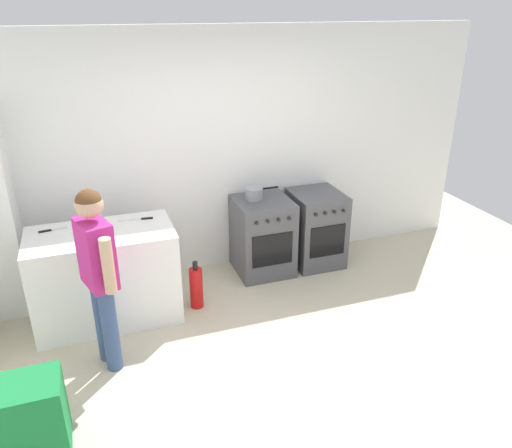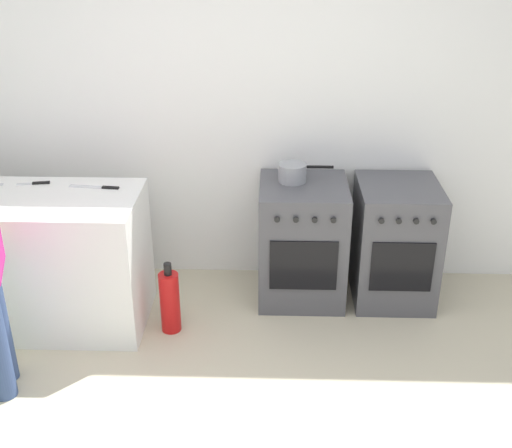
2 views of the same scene
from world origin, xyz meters
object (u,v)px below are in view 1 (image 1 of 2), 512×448
knife_utility (52,230)px  knife_paring (92,223)px  knife_carving (137,219)px  recycling_crate_upper (20,403)px  person (98,267)px  oven_left (263,236)px  oven_right (316,228)px  fire_extinguisher (196,287)px  recycling_crate_lower (28,435)px  pot (254,194)px

knife_utility → knife_paring: bearing=7.2°
knife_carving → recycling_crate_upper: (-0.98, -1.63, -0.48)m
knife_utility → person: 0.94m
oven_left → person: size_ratio=0.55×
recycling_crate_upper → oven_right: bearing=31.7°
fire_extinguisher → recycling_crate_lower: fire_extinguisher is taller
knife_paring → recycling_crate_upper: (-0.58, -1.68, -0.49)m
recycling_crate_lower → pot: bearing=40.1°
oven_right → recycling_crate_lower: bearing=-148.3°
oven_left → knife_paring: (-1.76, -0.15, 0.48)m
person → recycling_crate_upper: 1.08m
pot → recycling_crate_lower: size_ratio=0.71×
knife_paring → person: (0.01, -0.92, 0.01)m
knife_carving → person: bearing=-114.7°
pot → knife_utility: pot is taller
knife_paring → knife_carving: bearing=-7.2°
pot → fire_extinguisher: 1.19m
oven_right → knife_carving: bearing=-174.1°
oven_right → person: person is taller
knife_carving → fire_extinguisher: bearing=-29.6°
oven_right → knife_carving: (-1.99, -0.21, 0.48)m
knife_carving → knife_paring: 0.41m
oven_right → fire_extinguisher: size_ratio=1.70×
person → recycling_crate_lower: (-0.58, -0.76, -0.77)m
oven_right → recycling_crate_lower: oven_right is taller
recycling_crate_lower → knife_paring: bearing=71.1°
oven_left → oven_right: size_ratio=1.00×
oven_left → oven_right: (0.65, -0.00, -0.00)m
oven_right → pot: pot is taller
pot → person: bearing=-145.7°
person → recycling_crate_lower: bearing=-127.4°
fire_extinguisher → recycling_crate_lower: size_ratio=0.96×
oven_left → recycling_crate_lower: (-2.33, -1.84, -0.29)m
knife_paring → fire_extinguisher: bearing=-20.0°
pot → person: size_ratio=0.24×
knife_paring → oven_left: bearing=5.0°
person → knife_carving: bearing=65.3°
pot → fire_extinguisher: bearing=-145.6°
oven_left → recycling_crate_upper: bearing=-141.8°
person → fire_extinguisher: person is taller
oven_left → person: 2.11m
oven_left → knife_utility: size_ratio=3.37×
knife_carving → knife_paring: size_ratio=1.57×
knife_carving → recycling_crate_upper: bearing=-121.1°
person → pot: bearing=34.3°
pot → knife_paring: bearing=-172.5°
person → knife_paring: bearing=90.6°
knife_utility → recycling_crate_lower: (-0.23, -1.64, -0.76)m
pot → fire_extinguisher: size_ratio=0.74×
knife_utility → person: person is taller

